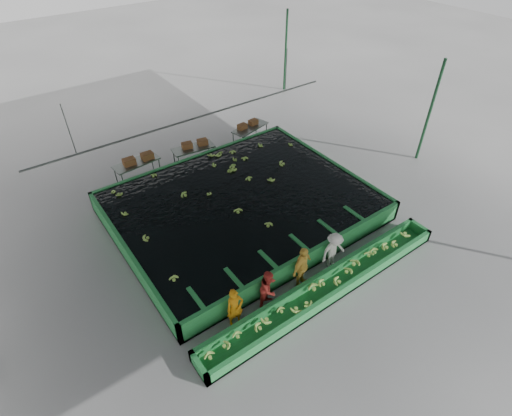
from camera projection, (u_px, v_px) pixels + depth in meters
ground at (263, 234)px, 15.89m from camera, size 80.00×80.00×0.00m
shed_roof at (265, 119)px, 12.72m from camera, size 20.00×22.00×0.04m
shed_posts at (264, 183)px, 14.30m from camera, size 20.00×22.00×5.00m
flotation_tank at (242, 206)px, 16.54m from camera, size 10.00×8.00×0.90m
tank_water at (242, 198)px, 16.29m from camera, size 9.70×7.70×0.00m
sorting_trough at (327, 287)px, 13.47m from camera, size 10.00×1.00×0.50m
cableway_rail at (195, 118)px, 17.12m from camera, size 0.08×0.08×14.00m
rail_hanger_left at (69, 130)px, 14.22m from camera, size 0.04×0.04×2.00m
rail_hanger_right at (286, 70)px, 18.76m from camera, size 0.04×0.04×2.00m
worker_a at (235, 308)px, 12.21m from camera, size 0.60×0.44×1.51m
worker_b at (269, 288)px, 12.81m from camera, size 0.90×0.82×1.50m
worker_c at (302, 267)px, 13.37m from camera, size 1.08×0.68×1.70m
worker_d at (334, 251)px, 14.10m from camera, size 1.02×0.63×1.52m
packing_table_left at (138, 171)px, 18.52m from camera, size 2.17×1.05×0.95m
packing_table_mid at (194, 156)px, 19.57m from camera, size 2.10×1.05×0.92m
packing_table_right at (250, 135)px, 21.15m from camera, size 2.21×1.32×0.94m
box_stack_left at (139, 162)px, 18.24m from camera, size 1.41×0.41×0.30m
box_stack_mid at (195, 146)px, 19.37m from camera, size 1.31×0.60×0.27m
box_stack_right at (248, 127)px, 20.87m from camera, size 1.24×0.44×0.26m
floating_bananas at (231, 189)px, 16.79m from camera, size 8.69×5.93×0.12m
trough_bananas at (327, 284)px, 13.37m from camera, size 8.76×0.58×0.12m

